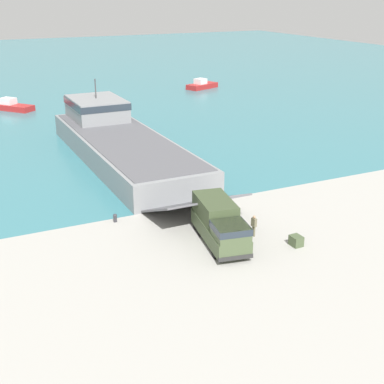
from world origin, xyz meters
TOP-DOWN VIEW (x-y plane):
  - ground_plane at (0.00, 0.00)m, footprint 240.00×240.00m
  - water_surface at (0.00, 94.75)m, footprint 240.00×180.00m
  - landing_craft at (-2.73, 21.71)m, footprint 8.72×35.83m
  - military_truck at (-3.06, -3.02)m, footprint 3.73×7.51m
  - soldier_on_ramp at (-0.14, -3.18)m, footprint 0.30×0.47m
  - moored_boat_a at (-10.23, 53.13)m, footprint 6.61×7.39m
  - moored_boat_c at (25.87, 57.53)m, footprint 6.94×4.85m
  - mooring_bollard at (-8.96, 4.07)m, footprint 0.34×0.34m
  - cargo_crate at (1.85, -5.96)m, footprint 0.81×0.96m

SIDE VIEW (x-z plane):
  - ground_plane at x=0.00m, z-range 0.00..0.00m
  - water_surface at x=0.00m, z-range 0.00..0.01m
  - mooring_bollard at x=-8.96m, z-range 0.03..0.74m
  - cargo_crate at x=1.85m, z-range 0.00..0.78m
  - moored_boat_a at x=-10.23m, z-range -0.32..1.56m
  - moored_boat_c at x=25.87m, z-range -0.32..1.60m
  - soldier_on_ramp at x=-0.14m, z-range 0.13..1.86m
  - military_truck at x=-3.06m, z-range 0.06..3.14m
  - landing_craft at x=-2.73m, z-range -1.93..5.68m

